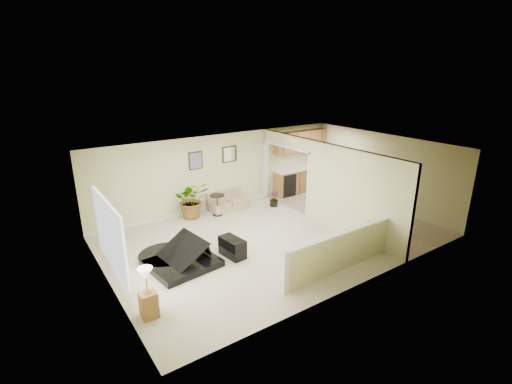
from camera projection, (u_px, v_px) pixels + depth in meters
floor at (275, 237)px, 10.53m from camera, size 9.00×9.00×0.00m
back_wall at (222, 171)px, 12.47m from camera, size 9.00×0.04×2.50m
front_wall at (362, 234)px, 7.78m from camera, size 9.00×0.04×2.50m
left_wall at (104, 235)px, 7.72m from camera, size 0.04×6.00×2.50m
right_wall at (381, 171)px, 12.54m from camera, size 0.04×6.00×2.50m
ceiling at (277, 150)px, 9.73m from camera, size 9.00×6.00×0.04m
kitchen_vinyl at (351, 213)px, 12.21m from camera, size 2.70×6.00×0.01m
interior_partition at (318, 183)px, 11.30m from camera, size 0.18×5.99×2.50m
pony_half_wall at (338, 251)px, 8.60m from camera, size 3.42×0.22×1.00m
left_window at (110, 235)px, 7.27m from camera, size 0.05×2.15×1.45m
wall_art_left at (196, 161)px, 11.78m from camera, size 0.48×0.04×0.58m
wall_mirror at (230, 154)px, 12.44m from camera, size 0.55×0.04×0.55m
kitchen_cabinets at (299, 170)px, 14.10m from camera, size 2.36×0.65×2.33m
piano at (178, 242)px, 8.86m from camera, size 1.93×1.99×1.46m
piano_bench at (232, 247)px, 9.37m from camera, size 0.45×0.77×0.49m
loveseat at (227, 201)px, 12.54m from camera, size 1.32×0.76×0.75m
accent_table at (217, 202)px, 11.94m from camera, size 0.47×0.47×0.68m
palm_plant at (192, 200)px, 11.71m from camera, size 1.28×1.18×1.20m
small_plant at (274, 200)px, 12.78m from camera, size 0.34×0.34×0.54m
lamp_stand at (148, 296)px, 7.01m from camera, size 0.32×0.32×1.05m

